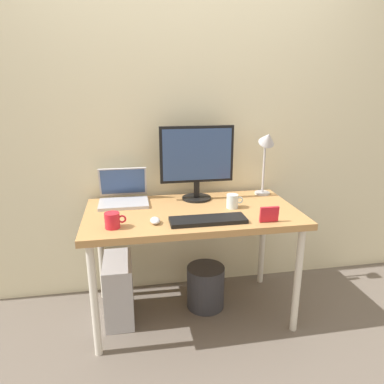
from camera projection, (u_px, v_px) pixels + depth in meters
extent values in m
plane|color=#665B51|center=(192.00, 312.00, 2.43)|extent=(6.00, 6.00, 0.00)
cube|color=beige|center=(181.00, 115.00, 2.44)|extent=(4.40, 0.04, 2.60)
cube|color=#B7844C|center=(192.00, 213.00, 2.22)|extent=(1.33, 0.71, 0.04)
cylinder|color=silver|center=(94.00, 301.00, 1.94)|extent=(0.04, 0.04, 0.70)
cylinder|color=silver|center=(297.00, 281.00, 2.15)|extent=(0.04, 0.04, 0.70)
cylinder|color=silver|center=(101.00, 254.00, 2.50)|extent=(0.04, 0.04, 0.70)
cylinder|color=silver|center=(262.00, 241.00, 2.70)|extent=(0.04, 0.04, 0.70)
cylinder|color=black|center=(197.00, 198.00, 2.43)|extent=(0.20, 0.20, 0.01)
cylinder|color=black|center=(197.00, 189.00, 2.41)|extent=(0.04, 0.04, 0.11)
cube|color=black|center=(197.00, 154.00, 2.34)|extent=(0.50, 0.03, 0.38)
cube|color=#334C7F|center=(197.00, 155.00, 2.33)|extent=(0.46, 0.01, 0.34)
cube|color=#B2B2B7|center=(124.00, 203.00, 2.31)|extent=(0.32, 0.22, 0.02)
cube|color=#B2B2B7|center=(123.00, 182.00, 2.41)|extent=(0.32, 0.07, 0.20)
cube|color=#334C7F|center=(123.00, 182.00, 2.40)|extent=(0.30, 0.06, 0.18)
cylinder|color=#B2B2B7|center=(262.00, 193.00, 2.54)|extent=(0.11, 0.11, 0.01)
cylinder|color=#B2B2B7|center=(264.00, 167.00, 2.49)|extent=(0.02, 0.02, 0.36)
cone|color=#B2B2B7|center=(268.00, 138.00, 2.39)|extent=(0.11, 0.14, 0.13)
cube|color=black|center=(208.00, 220.00, 2.02)|extent=(0.44, 0.14, 0.02)
ellipsoid|color=silver|center=(155.00, 220.00, 2.00)|extent=(0.06, 0.09, 0.03)
cylinder|color=red|center=(112.00, 220.00, 1.93)|extent=(0.08, 0.08, 0.09)
torus|color=red|center=(122.00, 219.00, 1.93)|extent=(0.05, 0.01, 0.05)
cylinder|color=silver|center=(232.00, 201.00, 2.25)|extent=(0.07, 0.07, 0.09)
torus|color=silver|center=(240.00, 200.00, 2.25)|extent=(0.05, 0.01, 0.05)
cube|color=red|center=(269.00, 214.00, 2.00)|extent=(0.11, 0.02, 0.09)
cube|color=#B2B2B7|center=(119.00, 289.00, 2.32)|extent=(0.18, 0.36, 0.42)
cylinder|color=#333338|center=(206.00, 287.00, 2.45)|extent=(0.26, 0.26, 0.30)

